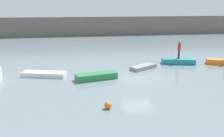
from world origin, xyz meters
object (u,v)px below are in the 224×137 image
mooring_buoy (108,105)px  person_red_shirt (179,49)px  rowboat_grey (143,67)px  rowboat_teal (178,61)px  rowboat_white (44,74)px  rowboat_green (96,76)px

mooring_buoy → person_red_shirt: bearing=48.1°
rowboat_grey → rowboat_teal: size_ratio=0.83×
rowboat_white → mooring_buoy: 8.62m
rowboat_green → mooring_buoy: rowboat_green is taller
rowboat_grey → rowboat_teal: rowboat_teal is taller
rowboat_green → person_red_shirt: 9.85m
rowboat_teal → rowboat_white: bearing=-155.5°
rowboat_teal → mooring_buoy: size_ratio=7.41×
rowboat_green → mooring_buoy: bearing=-101.4°
rowboat_grey → person_red_shirt: (4.16, 1.41, 1.40)m
rowboat_green → person_red_shirt: size_ratio=1.87×
rowboat_grey → rowboat_white: bearing=154.8°
rowboat_green → person_red_shirt: person_red_shirt is taller
person_red_shirt → rowboat_teal: bearing=0.0°
person_red_shirt → mooring_buoy: size_ratio=4.06×
rowboat_grey → person_red_shirt: size_ratio=1.51×
rowboat_green → mooring_buoy: (0.13, -5.83, -0.04)m
rowboat_grey → mooring_buoy: bearing=-150.5°
rowboat_green → rowboat_teal: (8.92, 3.96, 0.01)m
rowboat_green → rowboat_teal: bearing=11.2°
rowboat_white → rowboat_green: bearing=-3.7°
rowboat_teal → mooring_buoy: bearing=-117.8°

